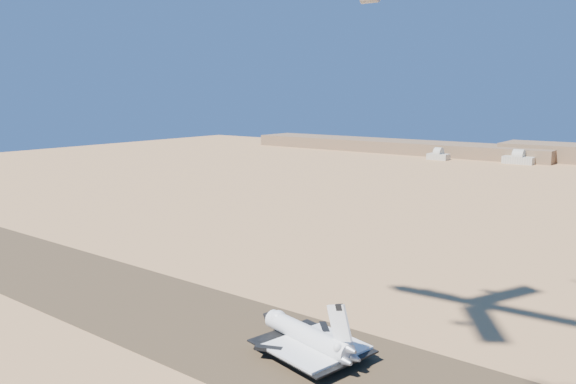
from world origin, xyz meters
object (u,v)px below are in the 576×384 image
Objects in this scene: shuttle at (307,337)px; crew_a at (318,369)px; crew_b at (319,366)px; crew_c at (324,372)px.

shuttle reaches higher than crew_a.
crew_a reaches higher than crew_b.
crew_a is at bearing 48.83° from crew_c.
crew_b is at bearing 23.51° from crew_c.
shuttle is 20.06× the size of crew_a.
crew_b reaches higher than crew_c.
shuttle is 21.76× the size of crew_c.
crew_a is at bearing -156.03° from crew_b.
crew_b is at bearing 20.95° from crew_a.
crew_c is at bearing -99.37° from crew_a.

